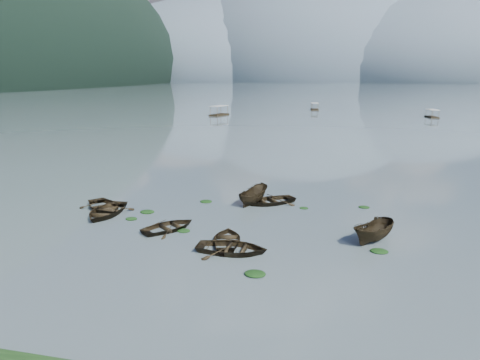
% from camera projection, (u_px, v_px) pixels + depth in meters
% --- Properties ---
extents(ground_plane, '(2400.00, 2400.00, 0.00)m').
position_uv_depth(ground_plane, '(198.00, 255.00, 26.76)').
color(ground_plane, '#4B5A5E').
extents(haze_mtn_a, '(520.00, 520.00, 280.00)m').
position_uv_depth(haze_mtn_a, '(213.00, 81.00, 935.14)').
color(haze_mtn_a, '#475666').
rests_on(haze_mtn_a, ground).
extents(haze_mtn_b, '(520.00, 520.00, 340.00)m').
position_uv_depth(haze_mtn_b, '(305.00, 81.00, 892.50)').
color(haze_mtn_b, '#475666').
rests_on(haze_mtn_b, ground).
extents(haze_mtn_c, '(520.00, 520.00, 260.00)m').
position_uv_depth(haze_mtn_c, '(406.00, 81.00, 849.85)').
color(haze_mtn_c, '#475666').
rests_on(haze_mtn_c, ground).
extents(rowboat_0, '(3.60, 4.97, 1.01)m').
position_uv_depth(rowboat_0, '(106.00, 215.00, 34.56)').
color(rowboat_0, black).
rests_on(rowboat_0, ground).
extents(rowboat_1, '(4.81, 5.03, 0.85)m').
position_uv_depth(rowboat_1, '(169.00, 230.00, 31.22)').
color(rowboat_1, black).
rests_on(rowboat_1, ground).
extents(rowboat_3, '(3.55, 4.44, 0.82)m').
position_uv_depth(rowboat_3, '(227.00, 242.00, 28.84)').
color(rowboat_3, black).
rests_on(rowboat_3, ground).
extents(rowboat_4, '(4.62, 3.33, 0.95)m').
position_uv_depth(rowboat_4, '(232.00, 252.00, 27.22)').
color(rowboat_4, black).
rests_on(rowboat_4, ground).
extents(rowboat_5, '(3.69, 4.36, 1.62)m').
position_uv_depth(rowboat_5, '(373.00, 241.00, 29.04)').
color(rowboat_5, black).
rests_on(rowboat_5, ground).
extents(rowboat_6, '(5.73, 5.62, 0.97)m').
position_uv_depth(rowboat_6, '(104.00, 210.00, 35.89)').
color(rowboat_6, black).
rests_on(rowboat_6, ground).
extents(rowboat_7, '(5.52, 5.29, 0.93)m').
position_uv_depth(rowboat_7, '(271.00, 203.00, 37.64)').
color(rowboat_7, black).
rests_on(rowboat_7, ground).
extents(rowboat_8, '(2.72, 4.47, 1.62)m').
position_uv_depth(rowboat_8, '(253.00, 203.00, 37.79)').
color(rowboat_8, black).
rests_on(rowboat_8, ground).
extents(weed_clump_0, '(0.94, 0.77, 0.20)m').
position_uv_depth(weed_clump_0, '(131.00, 219.00, 33.47)').
color(weed_clump_0, black).
rests_on(weed_clump_0, ground).
extents(weed_clump_1, '(0.99, 0.79, 0.22)m').
position_uv_depth(weed_clump_1, '(184.00, 231.00, 30.88)').
color(weed_clump_1, black).
rests_on(weed_clump_1, ground).
extents(weed_clump_2, '(1.23, 0.98, 0.27)m').
position_uv_depth(weed_clump_2, '(255.00, 275.00, 24.13)').
color(weed_clump_2, black).
rests_on(weed_clump_2, ground).
extents(weed_clump_3, '(0.77, 0.65, 0.17)m').
position_uv_depth(weed_clump_3, '(304.00, 208.00, 36.21)').
color(weed_clump_3, black).
rests_on(weed_clump_3, ground).
extents(weed_clump_4, '(1.14, 0.91, 0.24)m').
position_uv_depth(weed_clump_4, '(379.00, 252.00, 27.26)').
color(weed_clump_4, black).
rests_on(weed_clump_4, ground).
extents(weed_clump_5, '(1.19, 0.96, 0.25)m').
position_uv_depth(weed_clump_5, '(147.00, 213.00, 35.10)').
color(weed_clump_5, black).
rests_on(weed_clump_5, ground).
extents(weed_clump_6, '(1.10, 0.91, 0.23)m').
position_uv_depth(weed_clump_6, '(206.00, 202.00, 38.04)').
color(weed_clump_6, black).
rests_on(weed_clump_6, ground).
extents(weed_clump_7, '(0.94, 0.75, 0.21)m').
position_uv_depth(weed_clump_7, '(364.00, 208.00, 36.43)').
color(weed_clump_7, black).
rests_on(weed_clump_7, ground).
extents(pontoon_left, '(4.43, 7.29, 2.60)m').
position_uv_depth(pontoon_left, '(219.00, 115.00, 120.95)').
color(pontoon_left, black).
rests_on(pontoon_left, ground).
extents(pontoon_centre, '(3.00, 5.92, 2.18)m').
position_uv_depth(pontoon_centre, '(315.00, 110.00, 140.39)').
color(pontoon_centre, black).
rests_on(pontoon_centre, ground).
extents(pontoon_right, '(2.91, 5.59, 2.05)m').
position_uv_depth(pontoon_right, '(432.00, 117.00, 115.02)').
color(pontoon_right, black).
rests_on(pontoon_right, ground).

